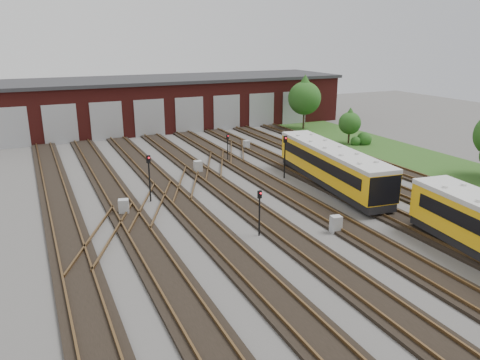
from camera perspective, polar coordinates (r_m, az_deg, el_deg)
name	(u,v)px	position (r m, az deg, el deg)	size (l,w,h in m)	color
ground	(329,240)	(28.30, 10.82, -7.23)	(120.00, 120.00, 0.00)	#4C4A47
track_network	(321,235)	(28.60, 9.88, -6.67)	(30.40, 70.00, 0.33)	black
maintenance_shed	(153,102)	(63.21, -10.60, 9.28)	(51.00, 12.50, 6.35)	#561815
grass_verge	(435,164)	(47.56, 22.69, 1.78)	(8.00, 55.00, 0.05)	#274E1A
signal_mast_0	(149,172)	(34.07, -11.02, 0.93)	(0.30, 0.29, 3.46)	black
signal_mast_1	(259,207)	(27.76, 2.39, -3.31)	(0.26, 0.25, 2.86)	black
signal_mast_2	(228,144)	(44.77, -1.52, 4.42)	(0.25, 0.24, 2.60)	black
signal_mast_3	(285,151)	(39.21, 5.50, 3.49)	(0.30, 0.28, 3.65)	black
relay_cabinet_0	(124,207)	(32.34, -13.99, -3.24)	(0.66, 0.55, 1.10)	#A5A8AB
relay_cabinet_1	(198,167)	(41.04, -5.14, 1.57)	(0.68, 0.57, 1.13)	#A5A8AB
relay_cabinet_2	(336,224)	(29.28, 11.61, -5.30)	(0.64, 0.53, 1.06)	#A5A8AB
relay_cabinet_3	(246,145)	(49.65, 0.79, 4.29)	(0.59, 0.49, 0.98)	#A5A8AB
relay_cabinet_4	(381,182)	(38.24, 16.78, -0.28)	(0.68, 0.57, 1.13)	#A5A8AB
tree_0	(305,94)	(61.00, 7.89, 10.32)	(4.19, 4.19, 6.94)	#312516
tree_1	(350,120)	(53.40, 13.25, 7.08)	(2.46, 2.46, 4.08)	#312516
bush_1	(356,140)	(53.28, 13.93, 4.74)	(1.12, 1.12, 1.12)	#1C4C15
bush_2	(364,137)	(53.76, 14.92, 5.07)	(1.65, 1.65, 1.65)	#1C4C15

